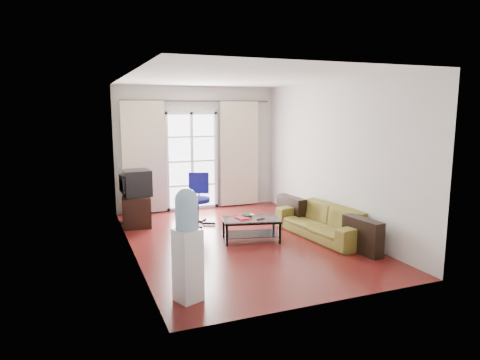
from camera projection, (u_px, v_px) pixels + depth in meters
name	position (u px, v px, depth m)	size (l,w,h in m)	color
floor	(241.00, 240.00, 7.30)	(5.20, 5.20, 0.00)	maroon
ceiling	(241.00, 78.00, 6.86)	(5.20, 5.20, 0.00)	white
wall_back	(198.00, 148.00, 9.47)	(3.60, 0.02, 2.70)	beige
wall_front	(328.00, 188.00, 4.70)	(3.60, 0.02, 2.70)	beige
wall_left	(130.00, 167.00, 6.43)	(0.02, 5.20, 2.70)	beige
wall_right	(333.00, 157.00, 7.73)	(0.02, 5.20, 2.70)	beige
french_door	(192.00, 161.00, 9.41)	(1.16, 0.06, 2.15)	white
curtain_rod	(198.00, 101.00, 9.21)	(0.04, 0.04, 3.30)	#4C3F2D
curtain_left	(144.00, 158.00, 8.94)	(0.90, 0.07, 2.35)	beige
curtain_right	(239.00, 154.00, 9.72)	(0.90, 0.07, 2.35)	beige
radiator	(233.00, 192.00, 9.83)	(0.64, 0.12, 0.64)	#98999B
sofa	(323.00, 221.00, 7.43)	(0.96, 1.96, 0.55)	brown
coffee_table	(251.00, 226.00, 7.22)	(1.04, 0.74, 0.38)	silver
bowl	(247.00, 215.00, 7.32)	(0.21, 0.21, 0.05)	#2E7F4B
book	(238.00, 219.00, 7.15)	(0.22, 0.27, 0.02)	#B32416
remote	(261.00, 219.00, 7.14)	(0.15, 0.04, 0.02)	black
tv_stand	(137.00, 210.00, 8.21)	(0.52, 0.78, 0.57)	black
crt_tv	(135.00, 183.00, 8.15)	(0.58, 0.58, 0.49)	black
task_chair	(198.00, 210.00, 8.24)	(0.89, 0.89, 0.99)	black
water_cooler	(187.00, 243.00, 4.89)	(0.35, 0.35, 1.33)	white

